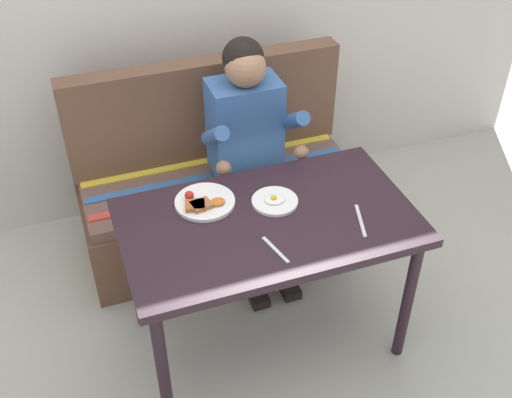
% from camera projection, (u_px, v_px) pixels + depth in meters
% --- Properties ---
extents(ground_plane, '(8.00, 8.00, 0.00)m').
position_uv_depth(ground_plane, '(267.00, 335.00, 2.97)').
color(ground_plane, '#B0B19F').
extents(table, '(1.20, 0.70, 0.73)m').
position_uv_depth(table, '(268.00, 234.00, 2.57)').
color(table, black).
rests_on(table, ground).
extents(couch, '(1.44, 0.56, 1.00)m').
position_uv_depth(couch, '(218.00, 190.00, 3.33)').
color(couch, brown).
rests_on(couch, ground).
extents(person, '(0.45, 0.61, 1.21)m').
position_uv_depth(person, '(249.00, 137.00, 2.98)').
color(person, '#355C95').
rests_on(person, ground).
extents(plate_breakfast, '(0.25, 0.25, 0.05)m').
position_uv_depth(plate_breakfast, '(204.00, 202.00, 2.58)').
color(plate_breakfast, white).
rests_on(plate_breakfast, table).
extents(plate_eggs, '(0.20, 0.20, 0.04)m').
position_uv_depth(plate_eggs, '(275.00, 201.00, 2.59)').
color(plate_eggs, white).
rests_on(plate_eggs, table).
extents(fork, '(0.05, 0.17, 0.00)m').
position_uv_depth(fork, '(276.00, 250.00, 2.36)').
color(fork, silver).
rests_on(fork, table).
extents(knife, '(0.07, 0.20, 0.00)m').
position_uv_depth(knife, '(361.00, 221.00, 2.50)').
color(knife, silver).
rests_on(knife, table).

